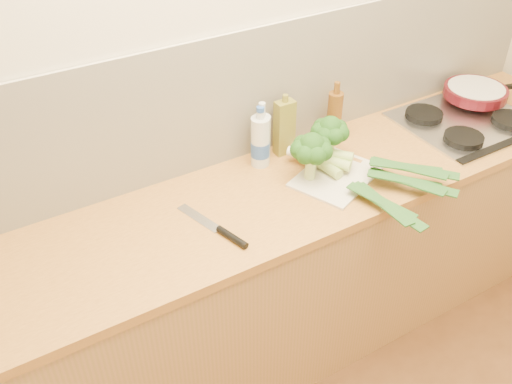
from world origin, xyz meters
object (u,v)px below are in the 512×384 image
gas_hob (467,120)px  chefs_knife (224,232)px  skillet (476,92)px  chopping_board (336,176)px

gas_hob → chefs_knife: gas_hob is taller
skillet → chopping_board: bearing=-157.3°
gas_hob → skillet: skillet is taller
gas_hob → skillet: bearing=34.4°
skillet → gas_hob: bearing=-132.1°
chopping_board → chefs_knife: (-0.55, -0.08, 0.00)m
gas_hob → skillet: (0.17, 0.11, 0.05)m
chopping_board → skillet: (0.94, 0.15, 0.06)m
chopping_board → chefs_knife: size_ratio=1.03×
gas_hob → chopping_board: 0.78m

